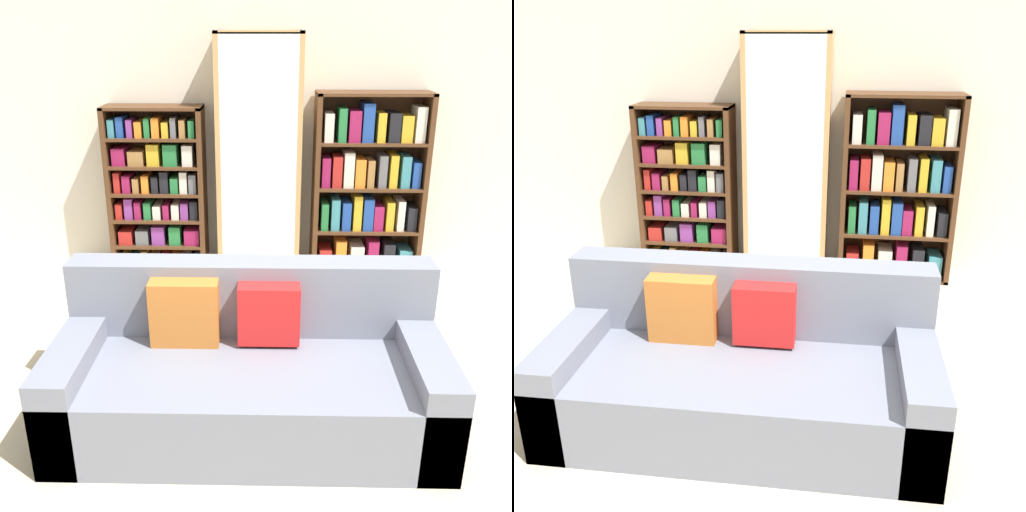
# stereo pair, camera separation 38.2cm
# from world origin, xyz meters

# --- Properties ---
(ground_plane) EXTENTS (16.00, 16.00, 0.00)m
(ground_plane) POSITION_xyz_m (0.00, 0.00, 0.00)
(ground_plane) COLOR beige
(wall_back) EXTENTS (6.44, 0.06, 2.70)m
(wall_back) POSITION_xyz_m (0.00, 2.70, 1.35)
(wall_back) COLOR silver
(wall_back) RESTS_ON ground
(couch) EXTENTS (1.97, 0.87, 0.81)m
(couch) POSITION_xyz_m (-0.14, 0.40, 0.28)
(couch) COLOR slate
(couch) RESTS_ON ground
(bookshelf_left) EXTENTS (0.80, 0.32, 1.41)m
(bookshelf_left) POSITION_xyz_m (-0.98, 2.49, 0.68)
(bookshelf_left) COLOR #4C2D19
(bookshelf_left) RESTS_ON ground
(display_cabinet) EXTENTS (0.68, 0.36, 1.96)m
(display_cabinet) POSITION_xyz_m (-0.13, 2.48, 0.97)
(display_cabinet) COLOR tan
(display_cabinet) RESTS_ON ground
(bookshelf_right) EXTENTS (0.92, 0.32, 1.52)m
(bookshelf_right) POSITION_xyz_m (0.78, 2.49, 0.74)
(bookshelf_right) COLOR #4C2D19
(bookshelf_right) RESTS_ON ground
(wine_bottle) EXTENTS (0.08, 0.08, 0.37)m
(wine_bottle) POSITION_xyz_m (0.34, 1.87, 0.15)
(wine_bottle) COLOR #143819
(wine_bottle) RESTS_ON ground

